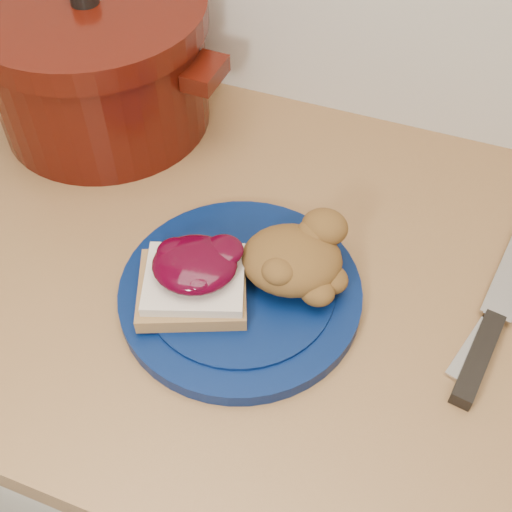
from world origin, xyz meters
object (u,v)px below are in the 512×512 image
(plate, at_px, (240,292))
(butter_knife, at_px, (488,319))
(dutch_oven, at_px, (98,64))
(pepper_grinder, at_px, (124,56))
(chef_knife, at_px, (490,328))

(plate, bearing_deg, butter_knife, 14.00)
(dutch_oven, bearing_deg, butter_knife, -16.64)
(butter_knife, relative_size, dutch_oven, 0.49)
(dutch_oven, relative_size, pepper_grinder, 2.53)
(pepper_grinder, bearing_deg, plate, -44.55)
(plate, bearing_deg, pepper_grinder, 135.45)
(butter_knife, distance_m, pepper_grinder, 0.56)
(dutch_oven, bearing_deg, chef_knife, -18.01)
(chef_knife, height_order, dutch_oven, dutch_oven)
(plate, relative_size, dutch_oven, 0.74)
(plate, height_order, butter_knife, plate)
(plate, relative_size, pepper_grinder, 1.88)
(chef_knife, bearing_deg, pepper_grinder, 76.47)
(plate, distance_m, dutch_oven, 0.36)
(butter_knife, bearing_deg, dutch_oven, 90.15)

